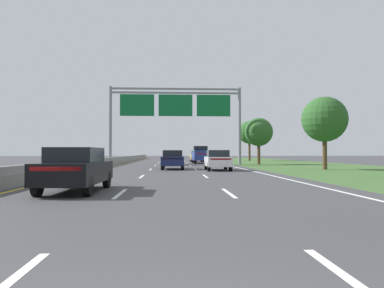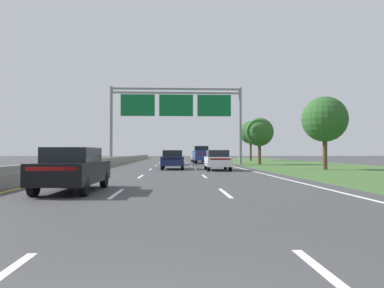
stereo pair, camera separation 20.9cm
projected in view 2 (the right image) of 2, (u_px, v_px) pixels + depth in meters
The scene contains 14 objects.
ground_plane at pixel (173, 166), 37.20m from camera, with size 220.00×220.00×0.00m, color #3D3D3F.
lane_striping at pixel (173, 167), 36.75m from camera, with size 11.96×106.00×0.01m.
grass_verge_right at pixel (311, 166), 37.86m from camera, with size 14.00×110.00×0.02m, color #3D602D.
median_barrier_concrete at pixel (106, 163), 36.90m from camera, with size 0.60×110.00×0.85m.
overhead_sign_gantry at pixel (176, 109), 42.46m from camera, with size 15.06×0.42×8.86m.
pickup_truck_blue at pixel (202, 155), 47.15m from camera, with size 2.06×5.42×2.20m.
car_navy_centre_lane_sedan at pixel (173, 159), 30.98m from camera, with size 1.87×4.42×1.57m.
car_silver_centre_lane_sedan at pixel (173, 158), 41.95m from camera, with size 1.88×4.42×1.57m.
car_white_right_lane_sedan at pixel (217, 160), 29.16m from camera, with size 1.90×4.43×1.57m.
car_black_left_lane_sedan at pixel (73, 169), 13.35m from camera, with size 1.92×4.44×1.57m.
car_gold_right_lane_sedan at pixel (198, 156), 54.73m from camera, with size 1.88×4.43×1.57m.
roadside_tree_mid at pixel (325, 119), 30.08m from camera, with size 3.65×3.65×5.89m.
roadside_tree_far at pixel (259, 132), 43.41m from camera, with size 3.29×3.29×5.41m.
roadside_tree_distant at pixel (251, 133), 61.19m from camera, with size 3.71×3.71×6.52m.
Camera 2 is at (0.10, -2.29, 1.40)m, focal length 35.00 mm.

